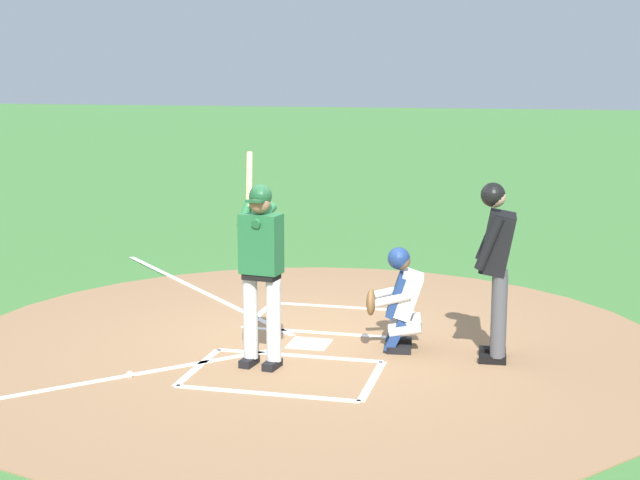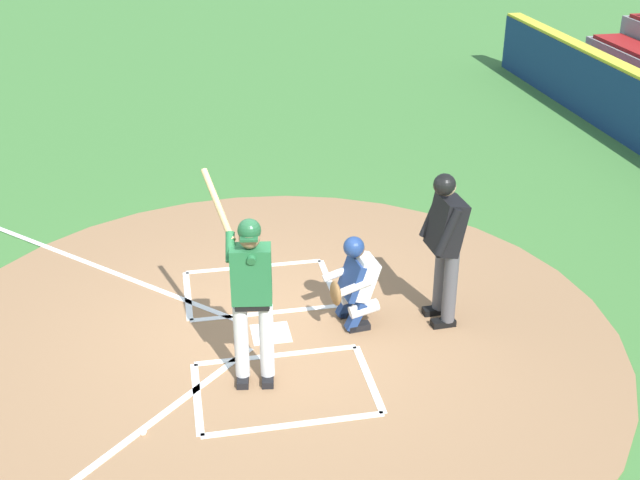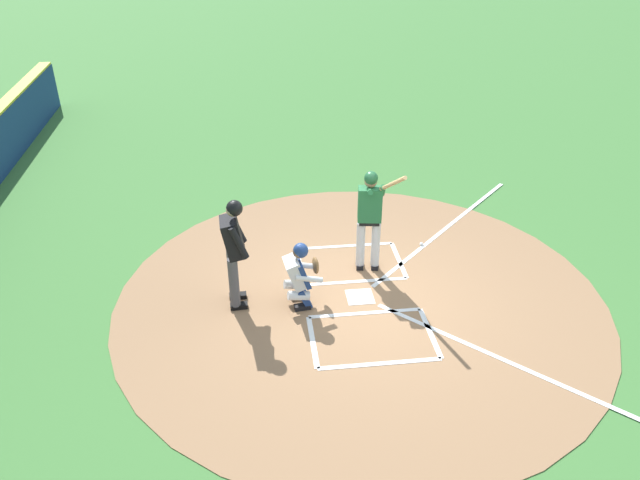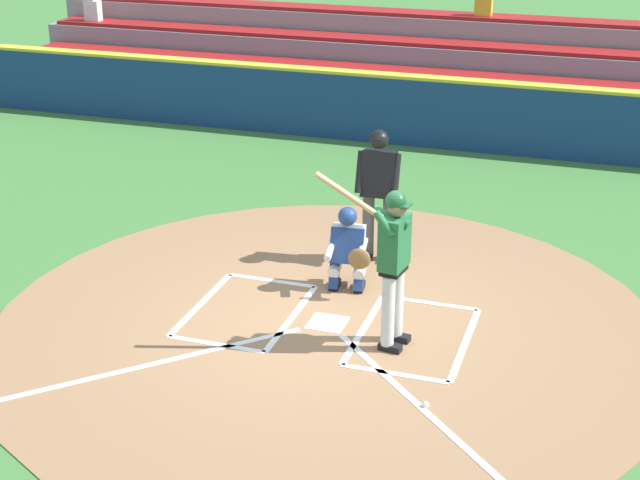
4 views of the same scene
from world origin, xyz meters
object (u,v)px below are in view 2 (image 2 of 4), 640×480
object	(u,v)px
batter	(251,290)
baseball	(143,432)
catcher	(355,280)
plate_umpire	(445,239)

from	to	relation	value
batter	baseball	bearing A→B (deg)	120.00
batter	catcher	distance (m)	1.64
plate_umpire	baseball	xyz separation A→B (m)	(-1.44, 3.44, -1.04)
plate_umpire	baseball	bearing A→B (deg)	112.66
batter	plate_umpire	xyz separation A→B (m)	(0.77, -2.29, -0.02)
batter	baseball	world-z (taller)	batter
plate_umpire	baseball	distance (m)	3.87
catcher	plate_umpire	world-z (taller)	plate_umpire
batter	plate_umpire	distance (m)	2.41
baseball	plate_umpire	bearing A→B (deg)	-67.34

